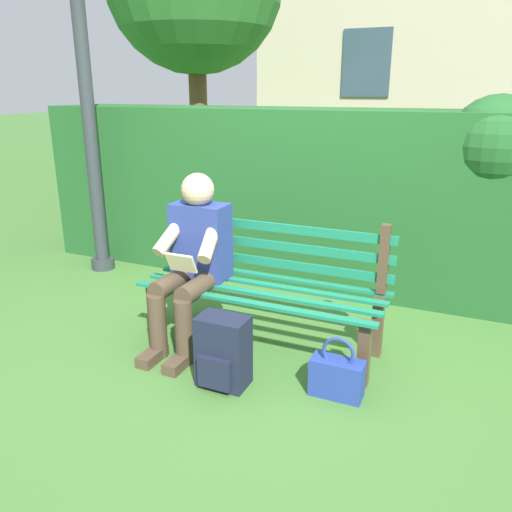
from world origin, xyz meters
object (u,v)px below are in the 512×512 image
backpack (223,352)px  lamp_post (80,31)px  park_bench (267,282)px  person_seated (192,257)px  handbag (337,376)px

backpack → lamp_post: lamp_post is taller
park_bench → backpack: 0.65m
park_bench → person_seated: (0.47, 0.19, 0.17)m
handbag → backpack: bearing=13.6°
park_bench → lamp_post: 2.79m
backpack → lamp_post: size_ratio=0.12×
backpack → person_seated: bearing=-43.8°
person_seated → handbag: (-1.09, 0.27, -0.49)m
backpack → handbag: size_ratio=1.17×
person_seated → handbag: person_seated is taller
park_bench → person_seated: size_ratio=1.41×
person_seated → backpack: size_ratio=2.68×
park_bench → lamp_post: lamp_post is taller
person_seated → lamp_post: (1.60, -0.93, 1.54)m
handbag → lamp_post: (2.69, -1.21, 2.03)m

